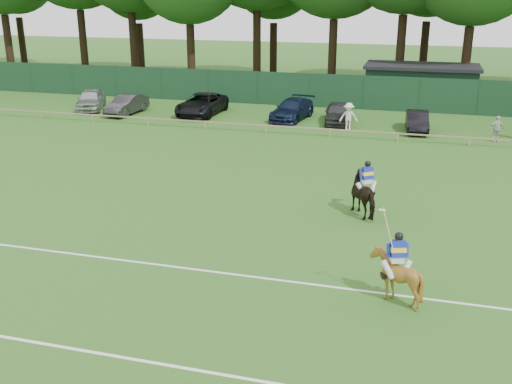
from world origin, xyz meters
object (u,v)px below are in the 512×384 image
(horse_chestnut, at_px, (396,276))
(sedan_grey, at_px, (127,105))
(sedan_navy, at_px, (292,109))
(estate_black, at_px, (417,121))
(sedan_silver, at_px, (91,99))
(hatch_grey, at_px, (338,113))
(utility_shed, at_px, (421,85))
(spectator_left, at_px, (349,117))
(spectator_mid, at_px, (496,129))
(horse_dark, at_px, (366,195))
(suv_black, at_px, (202,104))

(horse_chestnut, relative_size, sedan_grey, 0.39)
(sedan_navy, bearing_deg, estate_black, -0.28)
(sedan_silver, height_order, hatch_grey, sedan_silver)
(hatch_grey, xyz_separation_m, utility_shed, (5.12, 8.13, 0.85))
(horse_chestnut, xyz_separation_m, sedan_silver, (-23.12, 23.01, -0.04))
(spectator_left, distance_m, spectator_mid, 8.68)
(horse_dark, bearing_deg, horse_chestnut, 66.83)
(horse_chestnut, bearing_deg, hatch_grey, -96.00)
(spectator_mid, bearing_deg, estate_black, 135.50)
(horse_dark, relative_size, suv_black, 0.37)
(sedan_grey, height_order, spectator_mid, spectator_mid)
(sedan_grey, height_order, estate_black, sedan_grey)
(horse_chestnut, bearing_deg, sedan_silver, -62.96)
(sedan_grey, distance_m, estate_black, 19.98)
(hatch_grey, bearing_deg, sedan_navy, 166.95)
(horse_chestnut, bearing_deg, horse_dark, -95.45)
(sedan_silver, relative_size, sedan_navy, 0.92)
(spectator_left, bearing_deg, horse_dark, -92.18)
(sedan_navy, relative_size, spectator_mid, 3.08)
(sedan_navy, height_order, spectator_left, spectator_left)
(horse_dark, height_order, sedan_grey, horse_dark)
(spectator_mid, height_order, utility_shed, utility_shed)
(horse_dark, xyz_separation_m, spectator_mid, (6.17, 13.96, -0.07))
(horse_dark, bearing_deg, utility_shed, -129.67)
(spectator_left, bearing_deg, sedan_grey, 164.51)
(sedan_navy, bearing_deg, sedan_silver, -169.26)
(sedan_silver, relative_size, spectator_left, 2.48)
(horse_dark, height_order, hatch_grey, horse_dark)
(horse_chestnut, relative_size, sedan_silver, 0.36)
(sedan_navy, relative_size, utility_shed, 0.56)
(horse_dark, bearing_deg, sedan_navy, -104.35)
(horse_dark, distance_m, utility_shed, 24.65)
(sedan_navy, bearing_deg, sedan_grey, -164.86)
(sedan_grey, relative_size, spectator_left, 2.32)
(horse_dark, xyz_separation_m, sedan_grey, (-18.31, 15.47, -0.17))
(spectator_left, distance_m, utility_shed, 10.93)
(sedan_grey, distance_m, spectator_left, 15.85)
(sedan_grey, bearing_deg, suv_black, 17.13)
(estate_black, relative_size, spectator_left, 2.16)
(utility_shed, bearing_deg, suv_black, -151.81)
(sedan_silver, xyz_separation_m, suv_black, (8.51, 0.41, -0.00))
(hatch_grey, height_order, utility_shed, utility_shed)
(spectator_mid, relative_size, utility_shed, 0.18)
(estate_black, relative_size, spectator_mid, 2.46)
(estate_black, height_order, spectator_left, spectator_left)
(sedan_grey, xyz_separation_m, spectator_left, (15.82, -0.98, 0.21))
(suv_black, distance_m, spectator_left, 10.83)
(sedan_silver, relative_size, spectator_mid, 2.83)
(horse_chestnut, bearing_deg, estate_black, -108.49)
(hatch_grey, height_order, spectator_left, spectator_left)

